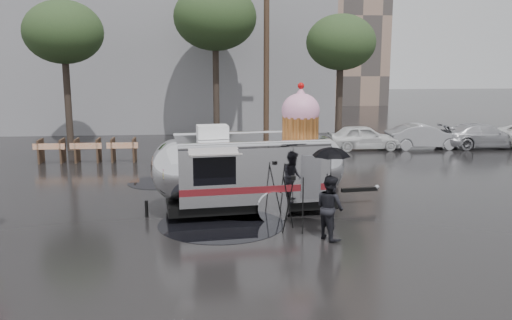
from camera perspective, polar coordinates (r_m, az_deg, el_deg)
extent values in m
plane|color=black|center=(13.93, -3.04, -7.67)|extent=(120.00, 120.00, 0.00)
cylinder|color=black|center=(14.68, -3.64, -6.68)|extent=(3.41, 3.41, 0.01)
cylinder|color=black|center=(17.70, -1.43, -3.60)|extent=(3.23, 3.23, 0.01)
cylinder|color=black|center=(19.61, -10.26, -2.35)|extent=(2.15, 2.15, 0.01)
cylinder|color=black|center=(16.21, -0.83, -4.96)|extent=(2.88, 2.88, 0.01)
cylinder|color=black|center=(18.80, -5.56, -2.79)|extent=(3.03, 3.03, 0.01)
cylinder|color=black|center=(18.41, 4.89, -3.07)|extent=(2.44, 2.44, 0.01)
cube|color=slate|center=(37.43, -10.85, 13.84)|extent=(22.00, 12.00, 13.00)
cylinder|color=#473323|center=(27.36, 1.10, 11.01)|extent=(0.28, 0.28, 9.00)
cylinder|color=#382D26|center=(27.05, -19.26, 7.07)|extent=(0.32, 0.32, 5.85)
ellipsoid|color=#263A1E|center=(27.03, -19.61, 12.57)|extent=(3.64, 3.64, 2.86)
cylinder|color=#382D26|center=(28.22, -4.24, 8.69)|extent=(0.32, 0.32, 6.75)
ellipsoid|color=#263A1E|center=(28.27, -4.32, 14.78)|extent=(4.20, 4.20, 3.30)
cylinder|color=#382D26|center=(27.03, 8.77, 7.07)|extent=(0.32, 0.32, 5.40)
ellipsoid|color=#263A1E|center=(26.99, 8.92, 12.16)|extent=(3.36, 3.36, 2.64)
cube|color=#473323|center=(24.57, -21.72, 0.89)|extent=(0.08, 0.80, 1.00)
cube|color=#473323|center=(24.32, -19.69, 0.93)|extent=(0.08, 0.80, 1.00)
cube|color=#E5590C|center=(24.04, -20.98, 1.34)|extent=(1.30, 0.04, 0.25)
cube|color=#473323|center=(24.18, -18.31, 0.96)|extent=(0.08, 0.80, 1.00)
cube|color=#473323|center=(23.99, -16.22, 1.00)|extent=(0.08, 0.80, 1.00)
cube|color=#E5590C|center=(23.67, -17.49, 1.42)|extent=(1.30, 0.04, 0.25)
cube|color=#473323|center=(23.88, -14.81, 1.03)|extent=(0.08, 0.80, 1.00)
cube|color=#473323|center=(23.74, -12.66, 1.07)|extent=(0.08, 0.80, 1.00)
cube|color=#E5590C|center=(23.39, -13.90, 1.50)|extent=(1.30, 0.04, 0.25)
imported|color=silver|center=(26.54, 11.26, 2.57)|extent=(4.00, 1.80, 1.40)
imported|color=#B2B2B7|center=(27.53, 17.27, 2.59)|extent=(4.00, 1.80, 1.40)
imported|color=#B2B2B7|center=(28.80, 22.81, 2.61)|extent=(4.20, 1.80, 1.44)
cube|color=silver|center=(15.49, -0.74, -0.70)|extent=(4.37, 2.63, 1.70)
ellipsoid|color=silver|center=(16.01, 6.57, -0.39)|extent=(1.65, 2.32, 1.70)
ellipsoid|color=silver|center=(15.25, -8.41, -1.01)|extent=(1.65, 2.32, 1.70)
cube|color=black|center=(15.72, -0.73, -4.23)|extent=(4.90, 2.42, 0.28)
cylinder|color=black|center=(14.90, 1.77, -5.09)|extent=(0.68, 0.28, 0.66)
cylinder|color=black|center=(16.73, 0.22, -3.30)|extent=(0.68, 0.28, 0.66)
cylinder|color=silver|center=(14.77, 1.89, -5.05)|extent=(0.91, 0.20, 0.90)
cube|color=black|center=(16.65, 10.83, -3.07)|extent=(1.14, 0.24, 0.11)
sphere|color=silver|center=(16.86, 12.62, -2.80)|extent=(0.17, 0.17, 0.15)
cylinder|color=black|center=(15.48, -11.45, -5.06)|extent=(0.10, 0.10, 0.47)
cube|color=maroon|center=(14.56, 0.08, -3.17)|extent=(4.12, 0.51, 0.19)
cube|color=maroon|center=(16.62, -1.44, -1.40)|extent=(4.12, 0.51, 0.19)
cube|color=black|center=(14.23, -4.37, -1.18)|extent=(1.13, 0.16, 0.75)
cube|color=#A7A09B|center=(13.92, -4.28, 0.52)|extent=(1.36, 0.62, 0.13)
cube|color=silver|center=(14.85, 5.80, -1.82)|extent=(0.57, 0.09, 1.23)
cube|color=white|center=(15.16, -4.60, 2.99)|extent=(0.91, 0.71, 0.36)
cylinder|color=#CA7B3A|center=(15.66, 4.69, 3.59)|extent=(1.09, 1.09, 0.57)
ellipsoid|color=#F4A9CB|center=(15.61, 4.71, 5.23)|extent=(1.21, 1.21, 0.98)
cone|color=#F4A9CB|center=(15.57, 4.74, 7.03)|extent=(0.52, 0.52, 0.38)
sphere|color=red|center=(15.56, 4.75, 7.79)|extent=(0.21, 0.21, 0.19)
imported|color=black|center=(13.39, 7.79, -4.95)|extent=(0.72, 0.87, 1.59)
imported|color=black|center=(13.13, 7.91, -0.17)|extent=(1.13, 1.13, 0.77)
cylinder|color=black|center=(13.38, 7.79, -4.84)|extent=(0.02, 0.02, 1.65)
cylinder|color=black|center=(13.84, 4.95, -4.80)|extent=(0.08, 0.32, 1.41)
cylinder|color=black|center=(14.05, 3.43, -4.54)|extent=(0.31, 0.13, 1.41)
cylinder|color=black|center=(13.63, 3.38, -5.02)|extent=(0.26, 0.22, 1.41)
cube|color=black|center=(13.66, 3.96, -1.89)|extent=(0.14, 0.12, 0.10)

